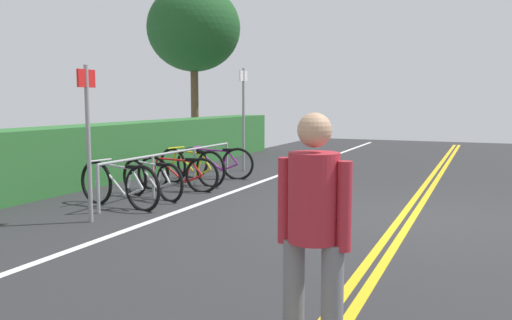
% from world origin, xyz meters
% --- Properties ---
extents(ground_plane, '(29.95, 12.16, 0.05)m').
position_xyz_m(ground_plane, '(0.00, 0.00, -0.03)').
color(ground_plane, '#2B2B2D').
extents(centre_line_yellow_inner, '(26.95, 0.10, 0.00)m').
position_xyz_m(centre_line_yellow_inner, '(0.00, -0.08, 0.00)').
color(centre_line_yellow_inner, gold).
rests_on(centre_line_yellow_inner, ground_plane).
extents(centre_line_yellow_outer, '(26.95, 0.10, 0.00)m').
position_xyz_m(centre_line_yellow_outer, '(0.00, 0.08, 0.00)').
color(centre_line_yellow_outer, gold).
rests_on(centre_line_yellow_outer, ground_plane).
extents(bike_lane_stripe_white, '(26.95, 0.12, 0.00)m').
position_xyz_m(bike_lane_stripe_white, '(0.00, 3.22, 0.00)').
color(bike_lane_stripe_white, white).
rests_on(bike_lane_stripe_white, ground_plane).
extents(bike_rack, '(4.31, 0.05, 0.74)m').
position_xyz_m(bike_rack, '(0.59, 4.25, 0.55)').
color(bike_rack, '#9EA0A5').
rests_on(bike_rack, ground_plane).
extents(bicycle_0, '(0.48, 1.76, 0.75)m').
position_xyz_m(bicycle_0, '(-1.02, 4.27, 0.35)').
color(bicycle_0, black).
rests_on(bicycle_0, ground_plane).
extents(bicycle_1, '(0.61, 1.57, 0.69)m').
position_xyz_m(bicycle_1, '(-0.17, 4.24, 0.32)').
color(bicycle_1, black).
rests_on(bicycle_1, ground_plane).
extents(bicycle_2, '(0.46, 1.65, 0.68)m').
position_xyz_m(bicycle_2, '(0.64, 4.22, 0.32)').
color(bicycle_2, black).
rests_on(bicycle_2, ground_plane).
extents(bicycle_3, '(0.52, 1.72, 0.75)m').
position_xyz_m(bicycle_3, '(1.39, 4.37, 0.35)').
color(bicycle_3, black).
rests_on(bicycle_3, ground_plane).
extents(bicycle_4, '(0.54, 1.66, 0.72)m').
position_xyz_m(bicycle_4, '(2.29, 4.31, 0.33)').
color(bicycle_4, black).
rests_on(bicycle_4, ground_plane).
extents(pedestrian, '(0.32, 0.49, 1.60)m').
position_xyz_m(pedestrian, '(-4.63, -0.03, 0.91)').
color(pedestrian, slate).
rests_on(pedestrian, ground_plane).
extents(sign_post_near, '(0.36, 0.06, 2.14)m').
position_xyz_m(sign_post_near, '(-2.04, 3.96, 1.29)').
color(sign_post_near, gray).
rests_on(sign_post_near, ground_plane).
extents(sign_post_far, '(0.36, 0.06, 2.41)m').
position_xyz_m(sign_post_far, '(3.68, 4.28, 1.44)').
color(sign_post_far, gray).
rests_on(sign_post_far, ground_plane).
extents(hedge_backdrop, '(13.26, 0.97, 1.17)m').
position_xyz_m(hedge_backdrop, '(2.09, 6.31, 0.59)').
color(hedge_backdrop, '#2D6B30').
rests_on(hedge_backdrop, ground_plane).
extents(tree_mid, '(2.89, 2.89, 5.22)m').
position_xyz_m(tree_mid, '(6.97, 7.48, 3.87)').
color(tree_mid, brown).
rests_on(tree_mid, ground_plane).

